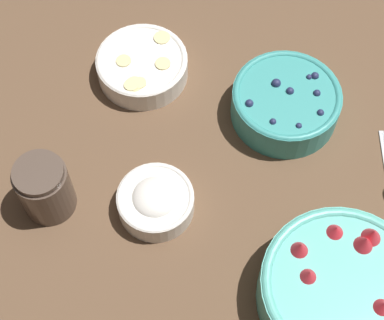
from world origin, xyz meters
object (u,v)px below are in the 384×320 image
(bowl_blueberries, at_px, (286,102))
(bowl_bananas, at_px, (142,65))
(bowl_strawberries, at_px, (342,290))
(jar_chocolate, at_px, (45,189))
(bowl_cream, at_px, (156,201))

(bowl_blueberries, relative_size, bowl_bananas, 1.14)
(bowl_strawberries, relative_size, bowl_blueberries, 1.29)
(bowl_blueberries, xyz_separation_m, jar_chocolate, (0.33, 0.26, 0.01))
(bowl_bananas, relative_size, bowl_cream, 1.33)
(bowl_blueberries, bearing_deg, bowl_cream, 54.35)
(bowl_cream, bearing_deg, jar_chocolate, 11.39)
(bowl_strawberries, bearing_deg, bowl_blueberries, -66.07)
(jar_chocolate, bearing_deg, bowl_strawberries, 174.61)
(bowl_blueberries, height_order, bowl_bananas, bowl_blueberries)
(jar_chocolate, bearing_deg, bowl_bananas, -103.98)
(bowl_blueberries, distance_m, bowl_bananas, 0.26)
(bowl_blueberries, distance_m, jar_chocolate, 0.42)
(bowl_bananas, distance_m, bowl_cream, 0.27)
(bowl_bananas, xyz_separation_m, bowl_cream, (-0.10, 0.25, 0.00))
(bowl_strawberries, height_order, bowl_cream, bowl_strawberries)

